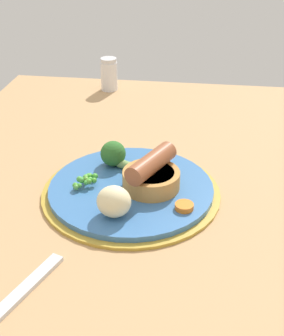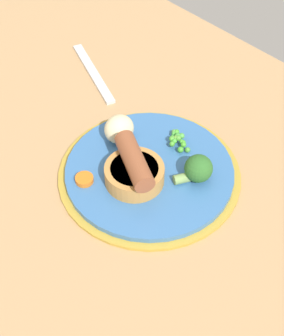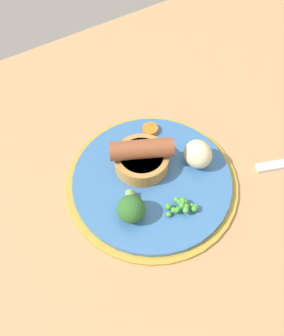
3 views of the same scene
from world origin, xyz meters
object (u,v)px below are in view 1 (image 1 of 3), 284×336
(pea_pile, at_px, (86,180))
(carrot_slice_0, at_px, (184,206))
(broccoli_floret_near, at_px, (114,154))
(sausage_pudding, at_px, (151,175))
(dinner_plate, at_px, (131,190))
(fork, at_px, (10,303))
(salt_shaker, at_px, (109,74))
(potato_chunk_1, at_px, (114,202))

(pea_pile, bearing_deg, carrot_slice_0, -105.42)
(pea_pile, height_order, broccoli_floret_near, broccoli_floret_near)
(sausage_pudding, distance_m, carrot_slice_0, 0.08)
(dinner_plate, bearing_deg, broccoli_floret_near, 31.77)
(fork, xyz_separation_m, salt_shaker, (0.69, 0.02, 0.04))
(broccoli_floret_near, distance_m, potato_chunk_1, 0.14)
(potato_chunk_1, bearing_deg, dinner_plate, -8.16)
(fork, bearing_deg, carrot_slice_0, -22.63)
(carrot_slice_0, bearing_deg, salt_shaker, 22.73)
(broccoli_floret_near, relative_size, fork, 0.32)
(carrot_slice_0, distance_m, salt_shaker, 0.54)
(pea_pile, height_order, salt_shaker, salt_shaker)
(pea_pile, xyz_separation_m, fork, (-0.24, 0.03, -0.02))
(potato_chunk_1, relative_size, fork, 0.27)
(dinner_plate, xyz_separation_m, potato_chunk_1, (-0.08, 0.01, 0.03))
(dinner_plate, bearing_deg, pea_pile, 96.29)
(dinner_plate, distance_m, sausage_pudding, 0.04)
(sausage_pudding, bearing_deg, dinner_plate, -63.73)
(broccoli_floret_near, bearing_deg, potato_chunk_1, 127.82)
(sausage_pudding, xyz_separation_m, pea_pile, (-0.01, 0.10, -0.01))
(sausage_pudding, xyz_separation_m, fork, (-0.25, 0.13, -0.03))
(potato_chunk_1, bearing_deg, salt_shaker, 11.93)
(sausage_pudding, bearing_deg, broccoli_floret_near, -105.48)
(salt_shaker, bearing_deg, potato_chunk_1, -168.07)
(fork, distance_m, salt_shaker, 0.69)
(pea_pile, xyz_separation_m, carrot_slice_0, (-0.04, -0.16, -0.01))
(carrot_slice_0, xyz_separation_m, salt_shaker, (0.50, 0.21, 0.02))
(salt_shaker, bearing_deg, sausage_pudding, -160.95)
(sausage_pudding, xyz_separation_m, salt_shaker, (0.45, 0.15, 0.00))
(carrot_slice_0, bearing_deg, dinner_plate, 59.40)
(dinner_plate, height_order, broccoli_floret_near, broccoli_floret_near)
(sausage_pudding, relative_size, salt_shaker, 1.33)
(dinner_plate, bearing_deg, potato_chunk_1, 171.84)
(potato_chunk_1, distance_m, salt_shaker, 0.54)
(sausage_pudding, relative_size, carrot_slice_0, 3.76)
(dinner_plate, xyz_separation_m, salt_shaker, (0.45, 0.12, 0.03))
(broccoli_floret_near, distance_m, carrot_slice_0, 0.17)
(sausage_pudding, distance_m, broccoli_floret_near, 0.09)
(pea_pile, xyz_separation_m, broccoli_floret_near, (0.07, -0.03, 0.01))
(pea_pile, distance_m, potato_chunk_1, 0.09)
(potato_chunk_1, bearing_deg, broccoli_floret_near, 10.70)
(broccoli_floret_near, xyz_separation_m, carrot_slice_0, (-0.11, -0.12, -0.02))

